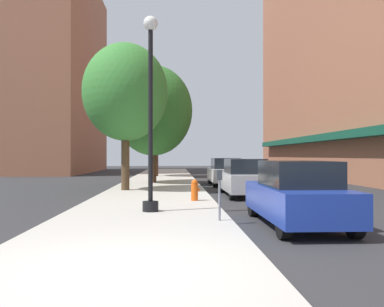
# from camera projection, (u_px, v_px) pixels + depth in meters

# --- Properties ---
(ground_plane) EXTENTS (90.00, 90.00, 0.00)m
(ground_plane) POSITION_uv_depth(u_px,v_px,m) (225.00, 185.00, 23.93)
(ground_plane) COLOR #2D2D30
(sidewalk_slab) EXTENTS (4.80, 50.00, 0.12)m
(sidewalk_slab) POSITION_uv_depth(u_px,v_px,m) (160.00, 183.00, 24.74)
(sidewalk_slab) COLOR #B7B2A8
(sidewalk_slab) RESTS_ON ground
(building_right_brick) EXTENTS (6.80, 40.00, 22.83)m
(building_right_brick) POSITION_uv_depth(u_px,v_px,m) (366.00, 25.00, 28.52)
(building_right_brick) COLOR #9E6047
(building_right_brick) RESTS_ON ground
(building_far_background) EXTENTS (6.80, 18.00, 21.18)m
(building_far_background) POSITION_uv_depth(u_px,v_px,m) (65.00, 75.00, 42.27)
(building_far_background) COLOR #9E6047
(building_far_background) RESTS_ON ground
(lamppost) EXTENTS (0.48, 0.48, 5.90)m
(lamppost) POSITION_uv_depth(u_px,v_px,m) (151.00, 109.00, 11.72)
(lamppost) COLOR black
(lamppost) RESTS_ON sidewalk_slab
(fire_hydrant) EXTENTS (0.33, 0.26, 0.79)m
(fire_hydrant) POSITION_uv_depth(u_px,v_px,m) (195.00, 190.00, 14.51)
(fire_hydrant) COLOR #E05614
(fire_hydrant) RESTS_ON sidewalk_slab
(parking_meter_near) EXTENTS (0.14, 0.09, 1.31)m
(parking_meter_near) POSITION_uv_depth(u_px,v_px,m) (219.00, 188.00, 10.04)
(parking_meter_near) COLOR slate
(parking_meter_near) RESTS_ON sidewalk_slab
(tree_near) EXTENTS (4.89, 4.89, 7.31)m
(tree_near) POSITION_uv_depth(u_px,v_px,m) (153.00, 111.00, 24.24)
(tree_near) COLOR #422D1E
(tree_near) RESTS_ON sidewalk_slab
(tree_mid) EXTENTS (4.47, 4.47, 7.83)m
(tree_mid) POSITION_uv_depth(u_px,v_px,m) (156.00, 113.00, 32.14)
(tree_mid) COLOR #422D1E
(tree_mid) RESTS_ON sidewalk_slab
(tree_far) EXTENTS (4.16, 4.16, 7.20)m
(tree_far) POSITION_uv_depth(u_px,v_px,m) (125.00, 93.00, 19.05)
(tree_far) COLOR #4C3823
(tree_far) RESTS_ON sidewalk_slab
(car_blue) EXTENTS (1.80, 4.30, 1.66)m
(car_blue) POSITION_uv_depth(u_px,v_px,m) (296.00, 194.00, 9.91)
(car_blue) COLOR black
(car_blue) RESTS_ON ground
(car_silver) EXTENTS (1.80, 4.30, 1.66)m
(car_silver) POSITION_uv_depth(u_px,v_px,m) (244.00, 178.00, 17.24)
(car_silver) COLOR black
(car_silver) RESTS_ON ground
(car_white) EXTENTS (1.80, 4.30, 1.66)m
(car_white) POSITION_uv_depth(u_px,v_px,m) (225.00, 172.00, 23.63)
(car_white) COLOR black
(car_white) RESTS_ON ground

